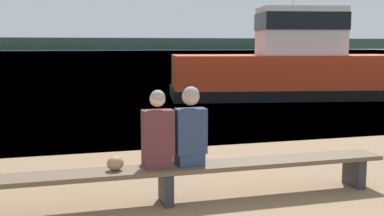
% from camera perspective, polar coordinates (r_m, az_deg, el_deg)
% --- Properties ---
extents(water_surface, '(240.00, 240.00, 0.00)m').
position_cam_1_polar(water_surface, '(129.24, -15.43, 6.37)').
color(water_surface, '#426B8E').
rests_on(water_surface, ground).
extents(far_shoreline, '(600.00, 12.00, 4.60)m').
position_cam_1_polar(far_shoreline, '(195.72, -15.68, 7.34)').
color(far_shoreline, '#2D3D2D').
rests_on(far_shoreline, ground).
extents(bench_main, '(6.28, 0.50, 0.49)m').
position_cam_1_polar(bench_main, '(6.34, -3.12, -7.81)').
color(bench_main, brown).
rests_on(bench_main, ground).
extents(person_left, '(0.40, 0.38, 1.02)m').
position_cam_1_polar(person_left, '(6.20, -4.11, -3.09)').
color(person_left, '#56282D').
rests_on(person_left, bench_main).
extents(person_right, '(0.40, 0.39, 1.05)m').
position_cam_1_polar(person_right, '(6.29, -0.20, -2.54)').
color(person_right, navy).
rests_on(person_right, bench_main).
extents(shopping_bag, '(0.21, 0.18, 0.18)m').
position_cam_1_polar(shopping_bag, '(6.20, -9.09, -6.50)').
color(shopping_bag, '#9E754C').
rests_on(shopping_bag, bench_main).
extents(tugboat_red, '(9.63, 5.03, 5.63)m').
position_cam_1_polar(tugboat_red, '(19.29, 11.57, 4.53)').
color(tugboat_red, red).
rests_on(tugboat_red, water_surface).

